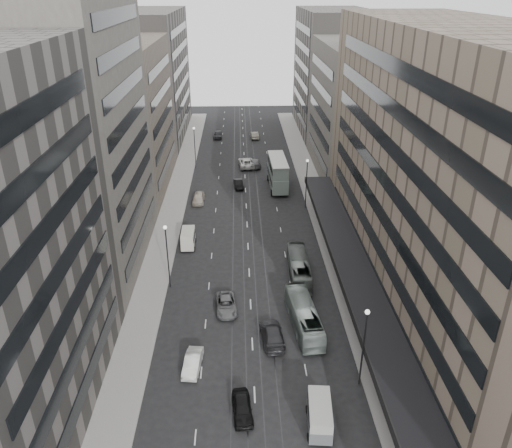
{
  "coord_description": "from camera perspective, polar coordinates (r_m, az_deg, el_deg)",
  "views": [
    {
      "loc": [
        -1.07,
        -39.62,
        33.52
      ],
      "look_at": [
        0.99,
        18.26,
        5.3
      ],
      "focal_mm": 35.0,
      "sensor_mm": 36.0,
      "label": 1
    }
  ],
  "objects": [
    {
      "name": "ground",
      "position": [
        51.91,
        -0.39,
        -14.24
      ],
      "size": [
        220.0,
        220.0,
        0.0
      ],
      "primitive_type": "plane",
      "color": "black",
      "rests_on": "ground"
    },
    {
      "name": "sidewalk_right",
      "position": [
        85.07,
        6.98,
        2.63
      ],
      "size": [
        4.0,
        125.0,
        0.15
      ],
      "primitive_type": "cube",
      "color": "gray",
      "rests_on": "ground"
    },
    {
      "name": "sidewalk_left",
      "position": [
        84.77,
        -9.28,
        2.38
      ],
      "size": [
        4.0,
        125.0,
        0.15
      ],
      "primitive_type": "cube",
      "color": "gray",
      "rests_on": "ground"
    },
    {
      "name": "department_store",
      "position": [
        55.85,
        21.96,
        4.62
      ],
      "size": [
        19.2,
        60.0,
        30.0
      ],
      "color": "#786758",
      "rests_on": "ground"
    },
    {
      "name": "building_right_mid",
      "position": [
        96.78,
        11.79,
        12.6
      ],
      "size": [
        15.0,
        28.0,
        24.0
      ],
      "primitive_type": "cube",
      "color": "#524E47",
      "rests_on": "ground"
    },
    {
      "name": "building_right_far",
      "position": [
        125.22,
        8.75,
        16.73
      ],
      "size": [
        15.0,
        32.0,
        28.0
      ],
      "primitive_type": "cube",
      "color": "#5D5954",
      "rests_on": "ground"
    },
    {
      "name": "building_left_b",
      "position": [
        64.24,
        -20.8,
        9.4
      ],
      "size": [
        15.0,
        26.0,
        34.0
      ],
      "primitive_type": "cube",
      "color": "#524E47",
      "rests_on": "ground"
    },
    {
      "name": "building_left_c",
      "position": [
        90.5,
        -15.35,
        11.65
      ],
      "size": [
        15.0,
        28.0,
        25.0
      ],
      "primitive_type": "cube",
      "color": "#675A50",
      "rests_on": "ground"
    },
    {
      "name": "building_left_d",
      "position": [
        121.94,
        -12.14,
        16.22
      ],
      "size": [
        15.0,
        38.0,
        28.0
      ],
      "primitive_type": "cube",
      "color": "#5D5954",
      "rests_on": "ground"
    },
    {
      "name": "lamp_right_near",
      "position": [
        46.0,
        12.26,
        -12.72
      ],
      "size": [
        0.44,
        0.44,
        8.32
      ],
      "color": "#262628",
      "rests_on": "ground"
    },
    {
      "name": "lamp_right_far",
      "position": [
        80.53,
        5.81,
        5.26
      ],
      "size": [
        0.44,
        0.44,
        8.32
      ],
      "color": "#262628",
      "rests_on": "ground"
    },
    {
      "name": "lamp_left_near",
      "position": [
        59.5,
        -10.14,
        -2.88
      ],
      "size": [
        0.44,
        0.44,
        8.32
      ],
      "color": "#262628",
      "rests_on": "ground"
    },
    {
      "name": "lamp_left_far",
      "position": [
        99.14,
        -7.03,
        9.19
      ],
      "size": [
        0.44,
        0.44,
        8.32
      ],
      "color": "#262628",
      "rests_on": "ground"
    },
    {
      "name": "bus_near",
      "position": [
        54.3,
        5.5,
        -10.43
      ],
      "size": [
        3.31,
        10.22,
        2.8
      ],
      "primitive_type": "imported",
      "rotation": [
        0.0,
        0.0,
        3.24
      ],
      "color": "gray",
      "rests_on": "ground"
    },
    {
      "name": "bus_far",
      "position": [
        62.73,
        4.91,
        -4.96
      ],
      "size": [
        2.48,
        9.87,
        2.74
      ],
      "primitive_type": "imported",
      "rotation": [
        0.0,
        0.0,
        3.12
      ],
      "color": "slate",
      "rests_on": "ground"
    },
    {
      "name": "double_decker",
      "position": [
        89.22,
        2.5,
        5.92
      ],
      "size": [
        3.36,
        10.08,
        5.47
      ],
      "rotation": [
        0.0,
        0.0,
        0.03
      ],
      "color": "slate",
      "rests_on": "ground"
    },
    {
      "name": "vw_microbus",
      "position": [
        44.37,
        7.29,
        -20.78
      ],
      "size": [
        2.38,
        4.61,
        2.41
      ],
      "rotation": [
        0.0,
        0.0,
        -0.09
      ],
      "color": "#595D61",
      "rests_on": "ground"
    },
    {
      "name": "panel_van",
      "position": [
        70.04,
        -7.77,
        -1.61
      ],
      "size": [
        1.99,
        3.96,
        2.48
      ],
      "rotation": [
        0.0,
        0.0,
        0.02
      ],
      "color": "beige",
      "rests_on": "ground"
    },
    {
      "name": "sedan_0",
      "position": [
        45.45,
        -1.6,
        -20.24
      ],
      "size": [
        2.06,
        4.32,
        1.42
      ],
      "primitive_type": "imported",
      "rotation": [
        0.0,
        0.0,
        0.09
      ],
      "color": "black",
      "rests_on": "ground"
    },
    {
      "name": "sedan_1",
      "position": [
        49.87,
        -7.25,
        -15.43
      ],
      "size": [
        1.91,
        4.36,
        1.39
      ],
      "primitive_type": "imported",
      "rotation": [
        0.0,
        0.0,
        -0.1
      ],
      "color": "white",
      "rests_on": "ground"
    },
    {
      "name": "sedan_2",
      "position": [
        57.09,
        -3.43,
        -9.18
      ],
      "size": [
        2.72,
        5.13,
        1.37
      ],
      "primitive_type": "imported",
      "rotation": [
        0.0,
        0.0,
        0.09
      ],
      "color": "slate",
      "rests_on": "ground"
    },
    {
      "name": "sedan_3",
      "position": [
        52.63,
        1.88,
        -12.48
      ],
      "size": [
        2.65,
        5.64,
        1.59
      ],
      "primitive_type": "imported",
      "rotation": [
        0.0,
        0.0,
        3.22
      ],
      "color": "#28282B",
      "rests_on": "ground"
    },
    {
      "name": "sedan_4",
      "position": [
        84.41,
        -6.58,
        2.99
      ],
      "size": [
        1.95,
        4.67,
        1.58
      ],
      "primitive_type": "imported",
      "rotation": [
        0.0,
        0.0,
        -0.02
      ],
      "color": "#BEB19D",
      "rests_on": "ground"
    },
    {
      "name": "sedan_5",
      "position": [
        90.09,
        -2.01,
        4.59
      ],
      "size": [
        1.92,
        4.33,
        1.38
      ],
      "primitive_type": "imported",
      "rotation": [
        0.0,
        0.0,
        0.11
      ],
      "color": "black",
      "rests_on": "ground"
    },
    {
      "name": "sedan_6",
      "position": [
        100.61,
        -1.12,
        7.03
      ],
      "size": [
        3.44,
        6.43,
        1.72
      ],
      "primitive_type": "imported",
      "rotation": [
        0.0,
        0.0,
        3.24
      ],
      "color": "silver",
      "rests_on": "ground"
    },
    {
      "name": "sedan_7",
      "position": [
        100.67,
        -0.17,
        7.0
      ],
      "size": [
        2.63,
        5.5,
        1.55
      ],
      "primitive_type": "imported",
      "rotation": [
        0.0,
        0.0,
        3.23
      ],
      "color": "#5B5B5D",
      "rests_on": "ground"
    },
    {
      "name": "sedan_8",
      "position": [
        120.5,
        -4.36,
        10.16
      ],
      "size": [
        2.05,
        4.89,
        1.65
      ],
      "primitive_type": "imported",
      "rotation": [
        0.0,
        0.0,
        -0.02
      ],
      "color": "#29292C",
      "rests_on": "ground"
    },
    {
      "name": "sedan_9",
      "position": [
        119.87,
        -0.18,
        10.13
      ],
      "size": [
        2.02,
        4.88,
        1.57
      ],
      "primitive_type": "imported",
      "rotation": [
        0.0,
        0.0,
        3.22
      ],
      "color": "#9F9A83",
      "rests_on": "ground"
    },
    {
      "name": "pedestrian",
      "position": [
        46.91,
        16.14,
        -18.99
      ],
      "size": [
        0.86,
        0.78,
        1.97
      ],
      "primitive_type": "imported",
      "rotation": [
        0.0,
        0.0,
        3.71
      ],
      "color": "black",
      "rests_on": "sidewalk_right"
    }
  ]
}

